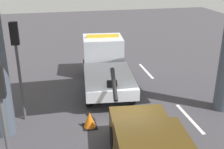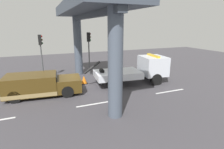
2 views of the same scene
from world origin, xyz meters
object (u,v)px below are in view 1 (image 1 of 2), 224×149
(traffic_light_far, at_px, (1,104))
(tow_truck_white, at_px, (105,62))
(traffic_cone_orange, at_px, (90,120))
(traffic_light_mid, at_px, (17,51))

(traffic_light_far, bearing_deg, tow_truck_white, -28.65)
(traffic_light_far, distance_m, traffic_cone_orange, 5.01)
(tow_truck_white, bearing_deg, traffic_light_mid, 127.70)
(traffic_light_far, relative_size, traffic_cone_orange, 5.95)
(tow_truck_white, distance_m, traffic_light_far, 9.06)
(tow_truck_white, relative_size, traffic_light_far, 1.76)
(traffic_cone_orange, bearing_deg, traffic_light_far, 140.10)
(tow_truck_white, xyz_separation_m, traffic_cone_orange, (-4.55, 1.55, -0.87))
(tow_truck_white, xyz_separation_m, traffic_light_mid, (-3.29, 4.26, 1.94))
(traffic_light_far, relative_size, traffic_light_mid, 0.97)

